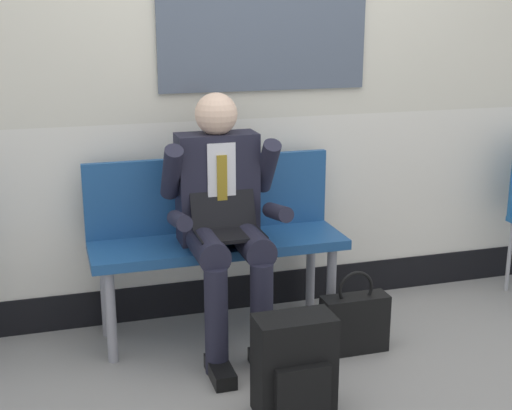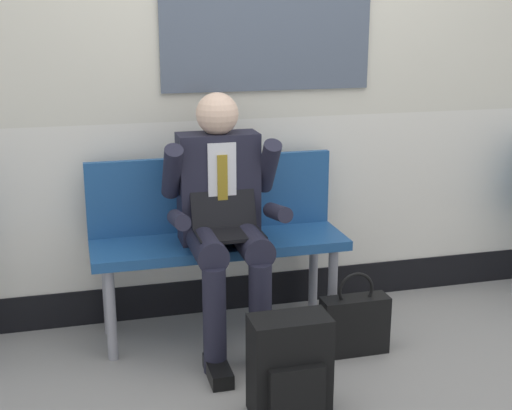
{
  "view_description": "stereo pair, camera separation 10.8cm",
  "coord_description": "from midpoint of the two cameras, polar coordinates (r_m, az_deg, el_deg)",
  "views": [
    {
      "loc": [
        -1.08,
        -3.07,
        1.66
      ],
      "look_at": [
        -0.14,
        0.06,
        0.75
      ],
      "focal_mm": 49.31,
      "sensor_mm": 36.0,
      "label": 1
    },
    {
      "loc": [
        -0.98,
        -3.1,
        1.66
      ],
      "look_at": [
        -0.14,
        0.06,
        0.75
      ],
      "focal_mm": 49.31,
      "sensor_mm": 36.0,
      "label": 2
    }
  ],
  "objects": [
    {
      "name": "ground_plane",
      "position": [
        3.65,
        3.31,
        -11.5
      ],
      "size": [
        18.0,
        18.0,
        0.0
      ],
      "primitive_type": "plane",
      "color": "gray"
    },
    {
      "name": "handbag",
      "position": [
        3.58,
        8.87,
        -9.49
      ],
      "size": [
        0.34,
        0.12,
        0.43
      ],
      "color": "black",
      "rests_on": "ground"
    },
    {
      "name": "person_seated",
      "position": [
        3.44,
        -1.71,
        -0.83
      ],
      "size": [
        0.57,
        0.7,
        1.27
      ],
      "color": "#1E1E2D",
      "rests_on": "ground"
    },
    {
      "name": "bench_with_person",
      "position": [
        3.66,
        -2.4,
        -1.88
      ],
      "size": [
        1.3,
        0.42,
        0.92
      ],
      "color": "navy",
      "rests_on": "ground"
    },
    {
      "name": "backpack",
      "position": [
        3.03,
        3.82,
        -13.0
      ],
      "size": [
        0.33,
        0.22,
        0.44
      ],
      "color": "black",
      "rests_on": "ground"
    },
    {
      "name": "station_wall",
      "position": [
        3.83,
        0.79,
        13.13
      ],
      "size": [
        6.23,
        0.17,
        3.01
      ],
      "color": "beige",
      "rests_on": "ground"
    }
  ]
}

